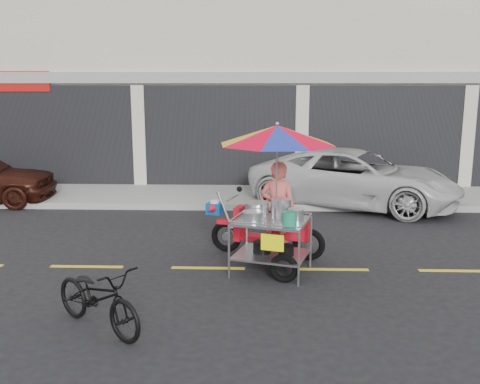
{
  "coord_description": "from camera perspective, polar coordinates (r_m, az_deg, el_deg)",
  "views": [
    {
      "loc": [
        -1.2,
        -8.26,
        2.97
      ],
      "look_at": [
        -1.5,
        0.6,
        1.15
      ],
      "focal_mm": 40.0,
      "sensor_mm": 36.0,
      "label": 1
    }
  ],
  "objects": [
    {
      "name": "white_pickup",
      "position": [
        13.27,
        12.12,
        1.46
      ],
      "size": [
        5.48,
        4.11,
        1.38
      ],
      "primitive_type": "imported",
      "rotation": [
        0.0,
        0.0,
        1.16
      ],
      "color": "silver",
      "rests_on": "ground"
    },
    {
      "name": "food_vendor_rig",
      "position": [
        8.55,
        3.79,
        1.68
      ],
      "size": [
        2.36,
        2.35,
        2.39
      ],
      "rotation": [
        0.0,
        0.0,
        -0.29
      ],
      "color": "black",
      "rests_on": "ground"
    },
    {
      "name": "near_bicycle",
      "position": [
        6.82,
        -14.92,
        -10.78
      ],
      "size": [
        1.6,
        1.43,
        0.84
      ],
      "primitive_type": "imported",
      "rotation": [
        0.0,
        0.0,
        0.9
      ],
      "color": "black",
      "rests_on": "ground"
    },
    {
      "name": "shophouse_block",
      "position": [
        19.31,
        14.44,
        15.01
      ],
      "size": [
        36.0,
        8.11,
        10.4
      ],
      "color": "beige",
      "rests_on": "ground"
    },
    {
      "name": "centerline",
      "position": [
        8.85,
        9.72,
        -8.14
      ],
      "size": [
        42.0,
        0.1,
        0.01
      ],
      "primitive_type": "cube",
      "color": "gold",
      "rests_on": "ground"
    },
    {
      "name": "sidewalk",
      "position": [
        14.11,
        6.77,
        -0.32
      ],
      "size": [
        45.0,
        3.0,
        0.15
      ],
      "primitive_type": "cube",
      "color": "gray",
      "rests_on": "ground"
    },
    {
      "name": "ground",
      "position": [
        8.85,
        9.71,
        -8.16
      ],
      "size": [
        90.0,
        90.0,
        0.0
      ],
      "primitive_type": "plane",
      "color": "black"
    }
  ]
}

